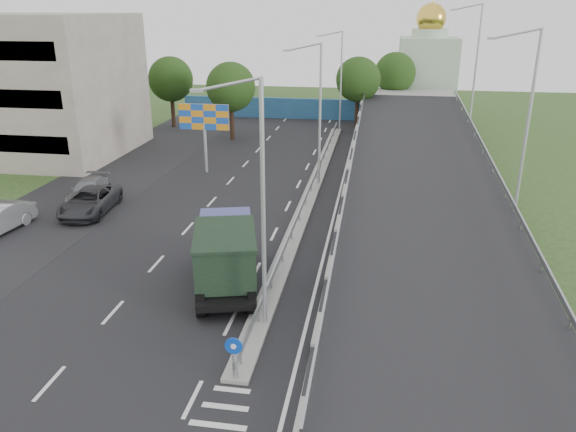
% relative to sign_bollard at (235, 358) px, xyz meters
% --- Properties ---
extents(ground, '(160.00, 160.00, 0.00)m').
position_rel_sign_bollard_xyz_m(ground, '(0.00, -2.17, -1.03)').
color(ground, '#2D4C1E').
rests_on(ground, ground).
extents(road_surface, '(26.00, 90.00, 0.04)m').
position_rel_sign_bollard_xyz_m(road_surface, '(-3.00, 17.83, -1.03)').
color(road_surface, black).
rests_on(road_surface, ground).
extents(parking_strip, '(8.00, 90.00, 0.05)m').
position_rel_sign_bollard_xyz_m(parking_strip, '(-16.00, 17.83, -1.03)').
color(parking_strip, black).
rests_on(parking_strip, ground).
extents(median, '(1.00, 44.00, 0.20)m').
position_rel_sign_bollard_xyz_m(median, '(0.00, 21.83, -0.93)').
color(median, gray).
rests_on(median, ground).
extents(overpass_ramp, '(10.00, 50.00, 3.50)m').
position_rel_sign_bollard_xyz_m(overpass_ramp, '(7.50, 21.83, 0.72)').
color(overpass_ramp, gray).
rests_on(overpass_ramp, ground).
extents(median_guardrail, '(0.09, 44.00, 0.71)m').
position_rel_sign_bollard_xyz_m(median_guardrail, '(0.00, 21.83, -0.28)').
color(median_guardrail, gray).
rests_on(median_guardrail, median).
extents(sign_bollard, '(0.64, 0.23, 1.67)m').
position_rel_sign_bollard_xyz_m(sign_bollard, '(0.00, 0.00, 0.00)').
color(sign_bollard, black).
rests_on(sign_bollard, median).
extents(lamp_post_near, '(2.74, 0.18, 10.08)m').
position_rel_sign_bollard_xyz_m(lamp_post_near, '(0.11, 3.83, 4.77)').
color(lamp_post_near, '#B2B5B7').
rests_on(lamp_post_near, median).
extents(lamp_post_mid, '(2.74, 0.18, 10.08)m').
position_rel_sign_bollard_xyz_m(lamp_post_mid, '(0.11, 23.83, 4.77)').
color(lamp_post_mid, '#B2B5B7').
rests_on(lamp_post_mid, median).
extents(lamp_post_far, '(2.74, 0.18, 10.08)m').
position_rel_sign_bollard_xyz_m(lamp_post_far, '(0.11, 43.83, 4.77)').
color(lamp_post_far, '#B2B5B7').
rests_on(lamp_post_far, median).
extents(blue_wall, '(30.00, 0.50, 2.40)m').
position_rel_sign_bollard_xyz_m(blue_wall, '(-4.00, 49.83, 0.17)').
color(blue_wall, '#205577').
rests_on(blue_wall, ground).
extents(church, '(7.00, 7.00, 13.80)m').
position_rel_sign_bollard_xyz_m(church, '(10.00, 57.83, 4.28)').
color(church, '#B2CCAD').
rests_on(church, ground).
extents(billboard, '(4.00, 0.24, 5.50)m').
position_rel_sign_bollard_xyz_m(billboard, '(-9.00, 25.83, 3.15)').
color(billboard, '#B2B5B7').
rests_on(billboard, ground).
extents(tree_left_mid, '(4.80, 4.80, 7.60)m').
position_rel_sign_bollard_xyz_m(tree_left_mid, '(-10.00, 37.83, 4.14)').
color(tree_left_mid, black).
rests_on(tree_left_mid, ground).
extents(tree_median_far, '(4.80, 4.80, 7.60)m').
position_rel_sign_bollard_xyz_m(tree_median_far, '(2.00, 45.83, 4.14)').
color(tree_median_far, black).
rests_on(tree_median_far, ground).
extents(tree_left_far, '(4.80, 4.80, 7.60)m').
position_rel_sign_bollard_xyz_m(tree_left_far, '(-18.00, 42.83, 4.14)').
color(tree_left_far, black).
rests_on(tree_left_far, ground).
extents(tree_ramp_far, '(4.80, 4.80, 7.60)m').
position_rel_sign_bollard_xyz_m(tree_ramp_far, '(6.00, 52.83, 4.14)').
color(tree_ramp_far, black).
rests_on(tree_ramp_far, ground).
extents(dump_truck, '(4.27, 7.44, 3.10)m').
position_rel_sign_bollard_xyz_m(dump_truck, '(-2.25, 7.17, 0.68)').
color(dump_truck, black).
rests_on(dump_truck, ground).
extents(parked_car_c, '(3.06, 5.81, 1.56)m').
position_rel_sign_bollard_xyz_m(parked_car_c, '(-13.64, 15.56, -0.25)').
color(parked_car_c, '#2F2F33').
rests_on(parked_car_c, ground).
extents(parked_car_d, '(2.84, 5.23, 1.44)m').
position_rel_sign_bollard_xyz_m(parked_car_d, '(-14.98, 17.91, -0.31)').
color(parked_car_d, slate).
rests_on(parked_car_d, ground).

